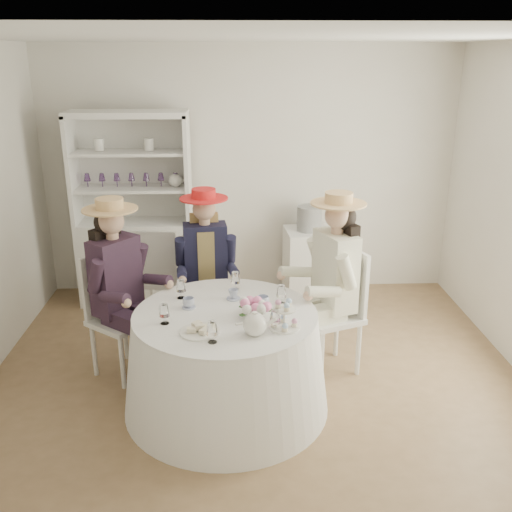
{
  "coord_description": "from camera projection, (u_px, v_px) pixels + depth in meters",
  "views": [
    {
      "loc": [
        -0.17,
        -4.22,
        2.59
      ],
      "look_at": [
        0.0,
        0.1,
        1.05
      ],
      "focal_mm": 40.0,
      "sensor_mm": 36.0,
      "label": 1
    }
  ],
  "objects": [
    {
      "name": "ground",
      "position": [
        256.0,
        376.0,
        4.84
      ],
      "size": [
        4.5,
        4.5,
        0.0
      ],
      "primitive_type": "plane",
      "color": "brown",
      "rests_on": "ground"
    },
    {
      "name": "ceiling",
      "position": [
        257.0,
        36.0,
        3.94
      ],
      "size": [
        4.5,
        4.5,
        0.0
      ],
      "primitive_type": "plane",
      "rotation": [
        3.14,
        0.0,
        0.0
      ],
      "color": "white",
      "rests_on": "wall_back"
    },
    {
      "name": "wall_back",
      "position": [
        249.0,
        173.0,
        6.27
      ],
      "size": [
        4.5,
        0.0,
        4.5
      ],
      "primitive_type": "plane",
      "rotation": [
        1.57,
        0.0,
        0.0
      ],
      "color": "silver",
      "rests_on": "ground"
    },
    {
      "name": "wall_front",
      "position": [
        275.0,
        351.0,
        2.51
      ],
      "size": [
        4.5,
        0.0,
        4.5
      ],
      "primitive_type": "plane",
      "rotation": [
        -1.57,
        0.0,
        0.0
      ],
      "color": "silver",
      "rests_on": "ground"
    },
    {
      "name": "tea_table",
      "position": [
        226.0,
        360.0,
        4.32
      ],
      "size": [
        1.57,
        1.57,
        0.78
      ],
      "rotation": [
        0.0,
        0.0,
        0.25
      ],
      "color": "white",
      "rests_on": "ground"
    },
    {
      "name": "hutch",
      "position": [
        136.0,
        237.0,
        6.13
      ],
      "size": [
        1.26,
        0.59,
        2.05
      ],
      "rotation": [
        0.0,
        0.0,
        -0.11
      ],
      "color": "silver",
      "rests_on": "ground"
    },
    {
      "name": "side_table",
      "position": [
        308.0,
        263.0,
        6.34
      ],
      "size": [
        0.53,
        0.53,
        0.77
      ],
      "primitive_type": "cube",
      "rotation": [
        0.0,
        0.0,
        0.08
      ],
      "color": "silver",
      "rests_on": "ground"
    },
    {
      "name": "hatbox",
      "position": [
        309.0,
        218.0,
        6.16
      ],
      "size": [
        0.33,
        0.33,
        0.27
      ],
      "primitive_type": "cylinder",
      "rotation": [
        0.0,
        0.0,
        -0.27
      ],
      "color": "black",
      "rests_on": "side_table"
    },
    {
      "name": "guest_left",
      "position": [
        118.0,
        279.0,
        4.61
      ],
      "size": [
        0.66,
        0.63,
        1.53
      ],
      "rotation": [
        0.0,
        0.0,
        0.91
      ],
      "color": "silver",
      "rests_on": "ground"
    },
    {
      "name": "guest_mid",
      "position": [
        206.0,
        260.0,
        5.1
      ],
      "size": [
        0.55,
        0.57,
        1.49
      ],
      "rotation": [
        0.0,
        0.0,
        0.11
      ],
      "color": "silver",
      "rests_on": "ground"
    },
    {
      "name": "guest_right",
      "position": [
        332.0,
        274.0,
        4.67
      ],
      "size": [
        0.65,
        0.59,
        1.56
      ],
      "rotation": [
        0.0,
        0.0,
        -1.2
      ],
      "color": "silver",
      "rests_on": "ground"
    },
    {
      "name": "spare_chair",
      "position": [
        160.0,
        275.0,
        5.52
      ],
      "size": [
        0.49,
        0.49,
        1.04
      ],
      "rotation": [
        0.0,
        0.0,
        2.99
      ],
      "color": "silver",
      "rests_on": "ground"
    },
    {
      "name": "teacup_a",
      "position": [
        189.0,
        303.0,
        4.27
      ],
      "size": [
        0.11,
        0.11,
        0.07
      ],
      "primitive_type": "imported",
      "rotation": [
        0.0,
        0.0,
        0.28
      ],
      "color": "white",
      "rests_on": "tea_table"
    },
    {
      "name": "teacup_b",
      "position": [
        233.0,
        295.0,
        4.42
      ],
      "size": [
        0.09,
        0.09,
        0.07
      ],
      "primitive_type": "imported",
      "rotation": [
        0.0,
        0.0,
        -0.11
      ],
      "color": "white",
      "rests_on": "tea_table"
    },
    {
      "name": "teacup_c",
      "position": [
        263.0,
        302.0,
        4.29
      ],
      "size": [
        0.12,
        0.12,
        0.08
      ],
      "primitive_type": "imported",
      "rotation": [
        0.0,
        0.0,
        0.39
      ],
      "color": "white",
      "rests_on": "tea_table"
    },
    {
      "name": "flower_bowl",
      "position": [
        256.0,
        311.0,
        4.16
      ],
      "size": [
        0.25,
        0.25,
        0.05
      ],
      "primitive_type": "imported",
      "rotation": [
        0.0,
        0.0,
        -0.36
      ],
      "color": "white",
      "rests_on": "tea_table"
    },
    {
      "name": "flower_arrangement",
      "position": [
        256.0,
        305.0,
        4.1
      ],
      "size": [
        0.19,
        0.19,
        0.07
      ],
      "rotation": [
        0.0,
        0.0,
        -0.11
      ],
      "color": "pink",
      "rests_on": "tea_table"
    },
    {
      "name": "table_teapot",
      "position": [
        255.0,
        324.0,
        3.85
      ],
      "size": [
        0.23,
        0.17,
        0.17
      ],
      "rotation": [
        0.0,
        0.0,
        -0.13
      ],
      "color": "white",
      "rests_on": "tea_table"
    },
    {
      "name": "sandwich_plate",
      "position": [
        200.0,
        331.0,
        3.9
      ],
      "size": [
        0.28,
        0.28,
        0.06
      ],
      "rotation": [
        0.0,
        0.0,
        0.26
      ],
      "color": "white",
      "rests_on": "tea_table"
    },
    {
      "name": "cupcake_stand",
      "position": [
        284.0,
        318.0,
        3.94
      ],
      "size": [
        0.22,
        0.22,
        0.2
      ],
      "rotation": [
        0.0,
        0.0,
        0.21
      ],
      "color": "white",
      "rests_on": "tea_table"
    },
    {
      "name": "stemware_set",
      "position": [
        225.0,
        304.0,
        4.17
      ],
      "size": [
        0.93,
        0.97,
        0.15
      ],
      "color": "white",
      "rests_on": "tea_table"
    }
  ]
}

